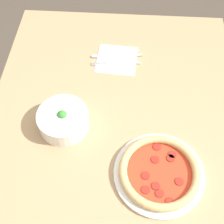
# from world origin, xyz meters

# --- Properties ---
(ground_plane) EXTENTS (8.00, 8.00, 0.00)m
(ground_plane) POSITION_xyz_m (0.00, 0.00, 0.00)
(ground_plane) COLOR #4C4238
(dining_table) EXTENTS (1.22, 0.90, 0.78)m
(dining_table) POSITION_xyz_m (0.00, 0.00, 0.66)
(dining_table) COLOR tan
(dining_table) RESTS_ON ground_plane
(pizza) EXTENTS (0.28, 0.28, 0.04)m
(pizza) POSITION_xyz_m (-0.16, -0.15, 0.79)
(pizza) COLOR white
(pizza) RESTS_ON dining_table
(bowl) EXTENTS (0.17, 0.17, 0.08)m
(bowl) POSITION_xyz_m (-0.00, 0.17, 0.81)
(bowl) COLOR white
(bowl) RESTS_ON dining_table
(napkin) EXTENTS (0.17, 0.17, 0.00)m
(napkin) POSITION_xyz_m (0.32, 0.01, 0.78)
(napkin) COLOR white
(napkin) RESTS_ON dining_table
(fork) EXTENTS (0.03, 0.19, 0.00)m
(fork) POSITION_xyz_m (0.30, 0.01, 0.78)
(fork) COLOR silver
(fork) RESTS_ON napkin
(knife) EXTENTS (0.03, 0.20, 0.01)m
(knife) POSITION_xyz_m (0.34, 0.00, 0.78)
(knife) COLOR silver
(knife) RESTS_ON napkin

